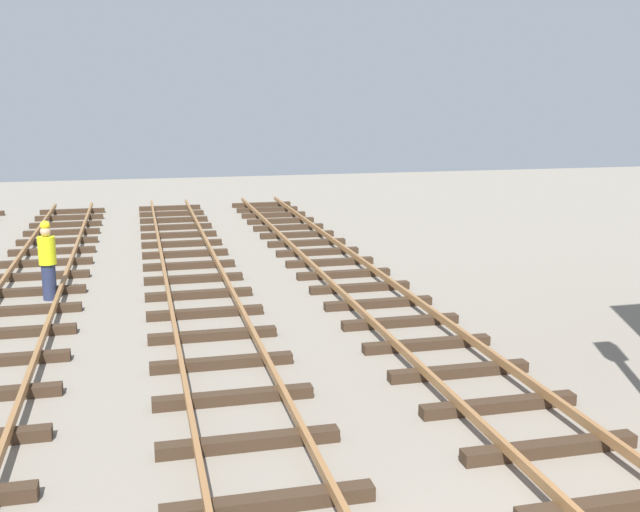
{
  "coord_description": "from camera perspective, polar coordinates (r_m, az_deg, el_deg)",
  "views": [
    {
      "loc": [
        -4.05,
        -4.68,
        4.69
      ],
      "look_at": [
        -0.6,
        9.5,
        1.6
      ],
      "focal_mm": 42.69,
      "sensor_mm": 36.0,
      "label": 1
    }
  ],
  "objects": [
    {
      "name": "track_worker_foreground",
      "position": [
        18.72,
        -19.74,
        -0.34
      ],
      "size": [
        0.4,
        0.4,
        1.87
      ],
      "color": "#262D4C",
      "rests_on": "ground"
    }
  ]
}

